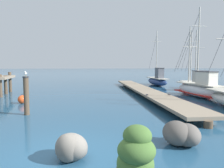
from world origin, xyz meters
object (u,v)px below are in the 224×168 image
at_px(shore_rock_near_left, 182,134).
at_px(fishing_boat_7, 197,84).
at_px(shore_rock_mid_cluster, 71,148).
at_px(fishing_boat_0, 200,88).
at_px(fishing_boat_1, 157,80).
at_px(mooring_piling, 26,95).
at_px(coastal_shrub, 136,155).
at_px(perched_seagull, 26,73).
at_px(mooring_buoy, 22,99).

bearing_deg(shore_rock_near_left, fishing_boat_7, 55.89).
bearing_deg(shore_rock_mid_cluster, shore_rock_near_left, 7.02).
distance_m(fishing_boat_0, fishing_boat_1, 10.12).
height_order(mooring_piling, coastal_shrub, mooring_piling).
xyz_separation_m(fishing_boat_0, fishing_boat_1, (0.66, 10.10, -0.03)).
relative_size(mooring_piling, coastal_shrub, 1.41).
relative_size(fishing_boat_1, shore_rock_mid_cluster, 5.52).
xyz_separation_m(mooring_piling, perched_seagull, (-0.00, 0.01, 1.09)).
xyz_separation_m(shore_rock_near_left, shore_rock_mid_cluster, (-3.43, -0.42, -0.02)).
bearing_deg(fishing_boat_7, shore_rock_mid_cluster, -132.05).
distance_m(perched_seagull, shore_rock_near_left, 7.90).
height_order(shore_rock_mid_cluster, coastal_shrub, coastal_shrub).
relative_size(fishing_boat_0, mooring_buoy, 11.38).
relative_size(fishing_boat_7, shore_rock_mid_cluster, 5.80).
relative_size(fishing_boat_0, shore_rock_near_left, 5.11).
xyz_separation_m(shore_rock_near_left, mooring_buoy, (-6.71, 8.65, -0.07)).
bearing_deg(fishing_boat_1, fishing_boat_0, -93.71).
distance_m(shore_rock_near_left, mooring_buoy, 10.95).
xyz_separation_m(coastal_shrub, mooring_buoy, (-4.51, 10.89, -0.55)).
bearing_deg(fishing_boat_7, perched_seagull, -150.57).
distance_m(fishing_boat_0, fishing_boat_7, 5.30).
bearing_deg(fishing_boat_0, perched_seagull, -162.63).
relative_size(mooring_piling, perched_seagull, 5.17).
bearing_deg(shore_rock_near_left, fishing_boat_1, 69.37).
bearing_deg(shore_rock_near_left, fishing_boat_0, 54.02).
relative_size(fishing_boat_7, coastal_shrub, 5.23).
bearing_deg(shore_rock_mid_cluster, mooring_piling, 111.98).
relative_size(mooring_piling, shore_rock_near_left, 1.41).
height_order(fishing_boat_0, shore_rock_near_left, fishing_boat_0).
height_order(shore_rock_near_left, mooring_buoy, shore_rock_near_left).
relative_size(mooring_piling, mooring_buoy, 3.15).
bearing_deg(fishing_boat_7, shore_rock_near_left, -124.11).
relative_size(mooring_piling, shore_rock_mid_cluster, 1.56).
height_order(fishing_boat_0, fishing_boat_7, fishing_boat_0).
bearing_deg(fishing_boat_1, shore_rock_near_left, -110.63).
bearing_deg(mooring_buoy, fishing_boat_7, 17.24).
height_order(fishing_boat_1, coastal_shrub, fishing_boat_1).
height_order(fishing_boat_0, perched_seagull, fishing_boat_0).
bearing_deg(perched_seagull, shore_rock_mid_cluster, -68.03).
xyz_separation_m(fishing_boat_1, coastal_shrub, (-9.39, -21.35, 0.15)).
xyz_separation_m(fishing_boat_7, coastal_shrub, (-11.40, -15.83, 0.21)).
bearing_deg(mooring_buoy, shore_rock_mid_cluster, -70.11).
distance_m(fishing_boat_1, coastal_shrub, 23.32).
bearing_deg(shore_rock_mid_cluster, fishing_boat_1, 61.45).
relative_size(fishing_boat_1, fishing_boat_7, 0.95).
bearing_deg(coastal_shrub, perched_seagull, 115.20).
distance_m(fishing_boat_1, perched_seagull, 19.03).
bearing_deg(fishing_boat_0, mooring_piling, -162.61).
bearing_deg(fishing_boat_0, mooring_buoy, -178.43).
relative_size(fishing_boat_7, mooring_buoy, 11.71).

